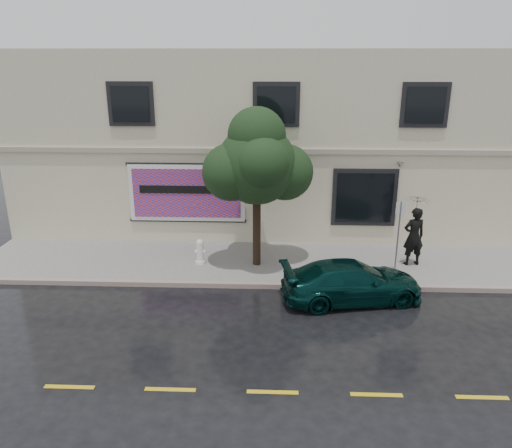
{
  "coord_description": "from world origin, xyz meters",
  "views": [
    {
      "loc": [
        -0.0,
        -12.39,
        6.84
      ],
      "look_at": [
        -0.58,
        2.2,
        1.84
      ],
      "focal_mm": 35.0,
      "sensor_mm": 36.0,
      "label": 1
    }
  ],
  "objects_px": {
    "pedestrian": "(414,236)",
    "street_tree": "(257,165)",
    "fire_hydrant": "(200,252)",
    "car": "(352,282)"
  },
  "relations": [
    {
      "from": "street_tree",
      "to": "fire_hydrant",
      "type": "relative_size",
      "value": 5.5
    },
    {
      "from": "car",
      "to": "fire_hydrant",
      "type": "height_order",
      "value": "car"
    },
    {
      "from": "street_tree",
      "to": "fire_hydrant",
      "type": "height_order",
      "value": "street_tree"
    },
    {
      "from": "car",
      "to": "street_tree",
      "type": "xyz_separation_m",
      "value": [
        -2.84,
        2.19,
        2.92
      ]
    },
    {
      "from": "street_tree",
      "to": "car",
      "type": "bearing_deg",
      "value": -37.58
    },
    {
      "from": "car",
      "to": "pedestrian",
      "type": "relative_size",
      "value": 2.05
    },
    {
      "from": "pedestrian",
      "to": "fire_hydrant",
      "type": "height_order",
      "value": "pedestrian"
    },
    {
      "from": "car",
      "to": "pedestrian",
      "type": "xyz_separation_m",
      "value": [
        2.33,
        2.37,
        0.55
      ]
    },
    {
      "from": "pedestrian",
      "to": "street_tree",
      "type": "distance_m",
      "value": 5.69
    },
    {
      "from": "car",
      "to": "street_tree",
      "type": "height_order",
      "value": "street_tree"
    }
  ]
}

